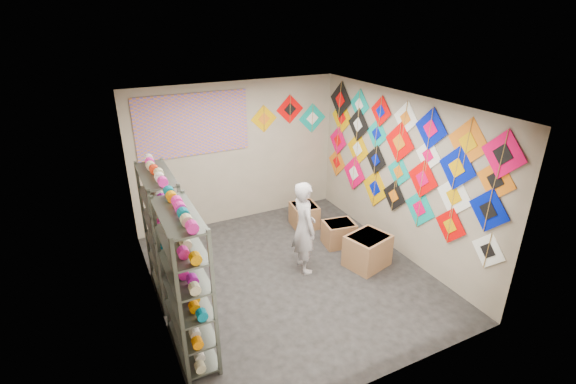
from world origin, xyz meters
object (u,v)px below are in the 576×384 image
carton_a (367,251)px  carton_b (339,233)px  shelf_rack_back (164,235)px  shopkeeper (304,227)px  shelf_rack_front (186,285)px  carton_c (304,215)px

carton_a → carton_b: carton_a is taller
shelf_rack_back → shopkeeper: 2.09m
shelf_rack_back → carton_a: bearing=-13.8°
carton_a → shelf_rack_front: bearing=175.4°
shelf_rack_front → shopkeeper: bearing=24.4°
shopkeeper → carton_b: bearing=-62.7°
shopkeeper → carton_a: 1.15m
shelf_rack_back → carton_c: shelf_rack_back is taller
carton_b → carton_c: (-0.22, 0.88, 0.01)m
shelf_rack_front → carton_a: 3.15m
shopkeeper → carton_b: (0.92, 0.40, -0.54)m
shopkeeper → carton_a: shopkeeper is taller
carton_a → carton_b: size_ratio=1.23×
shelf_rack_front → carton_b: shelf_rack_front is taller
carton_c → carton_a: bearing=-72.8°
shopkeeper → carton_b: size_ratio=2.88×
shelf_rack_back → carton_b: (2.97, 0.02, -0.74)m
shelf_rack_back → shelf_rack_front: bearing=-90.0°
carton_a → carton_b: 0.77m
carton_a → carton_c: bearing=84.5°
carton_b → shelf_rack_front: bearing=-146.8°
carton_a → carton_c: 1.67m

